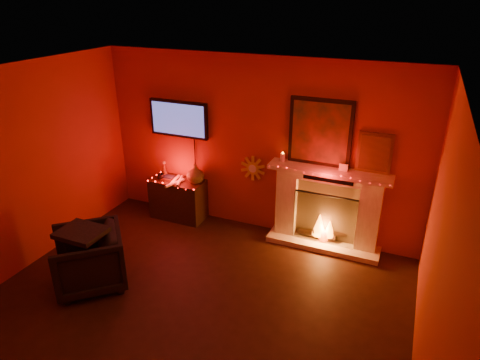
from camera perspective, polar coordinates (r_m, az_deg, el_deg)
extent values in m
plane|color=black|center=(5.19, -8.53, -18.73)|extent=(5.00, 5.00, 0.00)
plane|color=silver|center=(3.92, -10.96, 11.75)|extent=(5.00, 5.00, 0.00)
plane|color=#A7301B|center=(6.44, 2.23, 4.44)|extent=(5.00, 0.00, 5.00)
plane|color=#A7301B|center=(3.86, 24.65, -12.48)|extent=(0.00, 5.00, 5.00)
cube|color=#F4E4CD|center=(6.56, 10.93, -8.38)|extent=(1.65, 0.40, 0.08)
cube|color=#F4E4CD|center=(6.50, 6.31, -3.14)|extent=(0.30, 0.22, 0.95)
cube|color=#F4E4CD|center=(6.31, 16.79, -4.97)|extent=(0.30, 0.22, 0.95)
cube|color=#F4E4CD|center=(6.15, 11.88, 0.43)|extent=(1.50, 0.22, 0.14)
cube|color=#F4E4CD|center=(6.05, 11.83, 1.09)|extent=(1.72, 0.34, 0.06)
cube|color=#957457|center=(6.43, 11.58, -3.83)|extent=(0.90, 0.10, 0.95)
cube|color=black|center=(6.32, 11.17, -5.21)|extent=(0.90, 0.02, 0.78)
cylinder|color=black|center=(6.57, 10.26, -7.22)|extent=(0.55, 0.09, 0.09)
cylinder|color=black|center=(6.53, 11.88, -6.97)|extent=(0.51, 0.18, 0.08)
cone|color=orange|center=(6.47, 10.55, -5.81)|extent=(0.20, 0.20, 0.34)
cone|color=orange|center=(6.48, 11.84, -6.31)|extent=(0.16, 0.16, 0.26)
sphere|color=#FF3F07|center=(6.55, 11.13, -7.23)|extent=(0.18, 0.18, 0.18)
cube|color=black|center=(6.04, 10.65, 6.26)|extent=(0.88, 0.05, 0.95)
cube|color=#B03A17|center=(6.02, 10.59, 6.19)|extent=(0.78, 0.01, 0.85)
cube|color=#B27E34|center=(6.01, 17.49, 3.47)|extent=(0.46, 0.04, 0.56)
cube|color=#A97027|center=(5.99, 17.47, 3.40)|extent=(0.38, 0.01, 0.48)
cylinder|color=beige|center=(6.22, 5.70, 3.02)|extent=(0.07, 0.07, 0.12)
cube|color=silver|center=(6.02, 13.63, 1.63)|extent=(0.12, 0.01, 0.10)
cube|color=black|center=(6.86, -8.15, 8.07)|extent=(1.00, 0.06, 0.58)
cube|color=#4450AF|center=(6.83, -8.29, 8.00)|extent=(0.92, 0.01, 0.50)
cylinder|color=black|center=(6.95, -6.02, 2.99)|extent=(0.02, 0.02, 0.66)
cylinder|color=gold|center=(6.57, 1.71, 1.57)|extent=(0.20, 0.03, 0.20)
cylinder|color=silver|center=(6.55, 1.67, 1.52)|extent=(0.13, 0.01, 0.13)
cube|color=black|center=(7.17, -8.22, -2.50)|extent=(0.88, 0.44, 0.67)
imported|color=brown|center=(6.87, -5.97, 0.87)|extent=(0.29, 0.29, 0.30)
imported|color=black|center=(7.10, -10.50, 0.46)|extent=(0.11, 0.11, 0.09)
cylinder|color=silver|center=(6.97, -8.74, -0.05)|extent=(0.11, 0.38, 0.05)
cylinder|color=silver|center=(6.87, -8.68, -0.42)|extent=(0.17, 0.38, 0.05)
cylinder|color=silver|center=(6.94, -8.05, -0.14)|extent=(0.17, 0.37, 0.05)
cube|color=#5F271B|center=(7.09, -9.60, 0.21)|extent=(0.20, 0.14, 0.03)
cube|color=#21334D|center=(7.08, -9.51, 0.43)|extent=(0.17, 0.12, 0.02)
imported|color=black|center=(5.83, -19.49, -9.88)|extent=(1.18, 1.18, 0.77)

